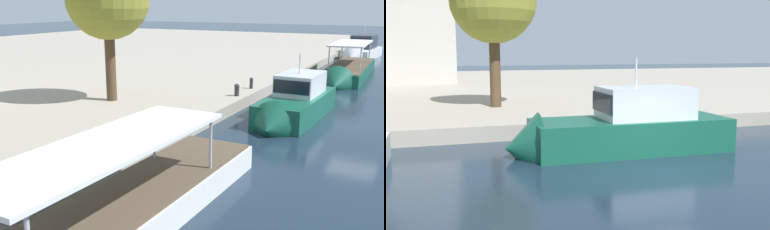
# 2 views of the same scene
# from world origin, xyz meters

# --- Properties ---
(ground_plane) EXTENTS (220.00, 220.00, 0.00)m
(ground_plane) POSITION_xyz_m (0.00, 0.00, 0.00)
(ground_plane) COLOR #192838
(motor_yacht_2) EXTENTS (8.46, 2.78, 4.35)m
(motor_yacht_2) POSITION_xyz_m (-0.54, 3.18, 0.66)
(motor_yacht_2) COLOR #14513D
(motor_yacht_2) RESTS_ON ground_plane
(tour_boat_3) EXTENTS (13.30, 3.31, 3.98)m
(tour_boat_3) POSITION_xyz_m (15.16, 3.03, 0.43)
(tour_boat_3) COLOR #14513D
(tour_boat_3) RESTS_ON ground_plane
(motor_yacht_4) EXTENTS (8.86, 3.64, 4.54)m
(motor_yacht_4) POSITION_xyz_m (30.68, 4.19, 0.71)
(motor_yacht_4) COLOR white
(motor_yacht_4) RESTS_ON ground_plane
(mooring_bollard_0) EXTENTS (0.32, 0.32, 0.75)m
(mooring_bollard_0) POSITION_xyz_m (0.94, 7.12, 1.07)
(mooring_bollard_0) COLOR #2D2D33
(mooring_bollard_0) RESTS_ON dock_promenade
(mooring_bollard_1) EXTENTS (0.30, 0.30, 0.87)m
(mooring_bollard_1) POSITION_xyz_m (38.34, 6.99, 1.14)
(mooring_bollard_1) COLOR #2D2D33
(mooring_bollard_1) RESTS_ON dock_promenade
(mooring_bollard_2) EXTENTS (0.25, 0.25, 0.74)m
(mooring_bollard_2) POSITION_xyz_m (3.65, 7.22, 1.07)
(mooring_bollard_2) COLOR #2D2D33
(mooring_bollard_2) RESTS_ON dock_promenade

